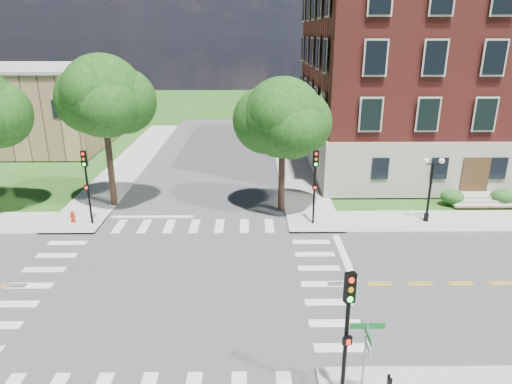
{
  "coord_description": "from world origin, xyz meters",
  "views": [
    {
      "loc": [
        3.67,
        -19.64,
        11.74
      ],
      "look_at": [
        3.92,
        4.68,
        3.2
      ],
      "focal_mm": 32.0,
      "sensor_mm": 36.0,
      "label": 1
    }
  ],
  "objects_px": {
    "fire_hydrant": "(73,217)",
    "traffic_signal_nw": "(86,178)",
    "traffic_signal_se": "(347,322)",
    "twin_lamp_west": "(430,186)",
    "traffic_signal_ne": "(315,178)",
    "street_sign_pole": "(366,348)"
  },
  "relations": [
    {
      "from": "fire_hydrant",
      "to": "traffic_signal_nw",
      "type": "bearing_deg",
      "value": -11.09
    },
    {
      "from": "traffic_signal_se",
      "to": "twin_lamp_west",
      "type": "xyz_separation_m",
      "value": [
        8.39,
        15.28,
        -0.66
      ]
    },
    {
      "from": "traffic_signal_se",
      "to": "traffic_signal_nw",
      "type": "height_order",
      "value": "same"
    },
    {
      "from": "traffic_signal_se",
      "to": "traffic_signal_ne",
      "type": "height_order",
      "value": "same"
    },
    {
      "from": "twin_lamp_west",
      "to": "traffic_signal_se",
      "type": "bearing_deg",
      "value": -118.78
    },
    {
      "from": "traffic_signal_nw",
      "to": "twin_lamp_west",
      "type": "relative_size",
      "value": 1.13
    },
    {
      "from": "street_sign_pole",
      "to": "fire_hydrant",
      "type": "height_order",
      "value": "street_sign_pole"
    },
    {
      "from": "fire_hydrant",
      "to": "traffic_signal_ne",
      "type": "bearing_deg",
      "value": -1.4
    },
    {
      "from": "traffic_signal_se",
      "to": "fire_hydrant",
      "type": "xyz_separation_m",
      "value": [
        -14.55,
        15.33,
        -2.72
      ]
    },
    {
      "from": "twin_lamp_west",
      "to": "fire_hydrant",
      "type": "xyz_separation_m",
      "value": [
        -22.94,
        0.05,
        -2.06
      ]
    },
    {
      "from": "traffic_signal_se",
      "to": "traffic_signal_ne",
      "type": "distance_m",
      "value": 14.98
    },
    {
      "from": "twin_lamp_west",
      "to": "traffic_signal_nw",
      "type": "bearing_deg",
      "value": -179.47
    },
    {
      "from": "traffic_signal_ne",
      "to": "fire_hydrant",
      "type": "distance_m",
      "value": 15.76
    },
    {
      "from": "fire_hydrant",
      "to": "twin_lamp_west",
      "type": "bearing_deg",
      "value": -0.13
    },
    {
      "from": "traffic_signal_ne",
      "to": "street_sign_pole",
      "type": "relative_size",
      "value": 1.55
    },
    {
      "from": "twin_lamp_west",
      "to": "street_sign_pole",
      "type": "height_order",
      "value": "twin_lamp_west"
    },
    {
      "from": "traffic_signal_se",
      "to": "traffic_signal_ne",
      "type": "bearing_deg",
      "value": 86.3
    },
    {
      "from": "traffic_signal_se",
      "to": "traffic_signal_ne",
      "type": "relative_size",
      "value": 1.0
    },
    {
      "from": "traffic_signal_nw",
      "to": "fire_hydrant",
      "type": "distance_m",
      "value": 3.02
    },
    {
      "from": "traffic_signal_ne",
      "to": "fire_hydrant",
      "type": "xyz_separation_m",
      "value": [
        -15.51,
        0.38,
        -2.72
      ]
    },
    {
      "from": "traffic_signal_ne",
      "to": "fire_hydrant",
      "type": "height_order",
      "value": "traffic_signal_ne"
    },
    {
      "from": "traffic_signal_nw",
      "to": "twin_lamp_west",
      "type": "height_order",
      "value": "traffic_signal_nw"
    }
  ]
}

